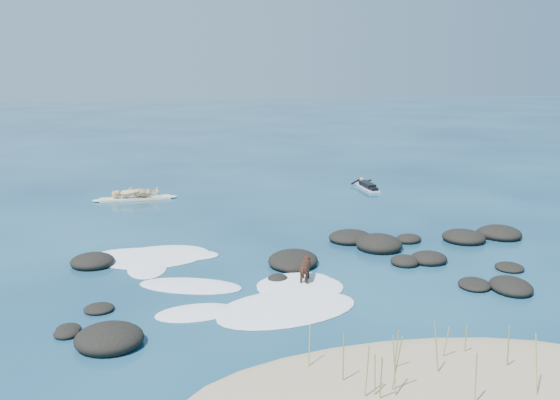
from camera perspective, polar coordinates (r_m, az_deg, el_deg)
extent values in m
plane|color=#0A2642|center=(18.87, 2.69, -5.24)|extent=(160.00, 160.00, 0.00)
ellipsoid|color=#9E8966|center=(11.77, 13.40, -17.10)|extent=(9.00, 4.40, 0.60)
cylinder|color=olive|center=(12.52, 14.90, -12.70)|extent=(0.10, 0.11, 0.77)
cylinder|color=olive|center=(11.91, 2.70, -13.37)|extent=(0.10, 0.20, 0.86)
cylinder|color=olive|center=(11.78, 14.14, -13.30)|extent=(0.17, 0.04, 1.15)
cylinder|color=olive|center=(10.93, 10.43, -15.08)|extent=(0.10, 0.12, 1.21)
cylinder|color=olive|center=(12.85, 16.61, -12.28)|extent=(0.08, 0.13, 0.71)
cylinder|color=olive|center=(11.70, 22.40, -14.03)|extent=(0.07, 0.29, 1.15)
cylinder|color=olive|center=(11.01, 10.59, -14.84)|extent=(0.10, 0.25, 1.21)
cylinder|color=olive|center=(10.83, 7.94, -15.63)|extent=(0.08, 0.05, 1.09)
cylinder|color=olive|center=(10.76, 9.21, -16.08)|extent=(0.11, 0.26, 1.00)
cylinder|color=olive|center=(11.03, 17.45, -15.65)|extent=(0.07, 0.05, 1.07)
cylinder|color=olive|center=(11.81, 10.58, -13.55)|extent=(0.06, 0.24, 0.95)
cylinder|color=olive|center=(10.94, 8.67, -15.90)|extent=(0.05, 0.06, 0.90)
cylinder|color=olive|center=(12.41, 20.13, -12.71)|extent=(0.16, 0.20, 0.99)
cylinder|color=olive|center=(11.24, 5.81, -14.45)|extent=(0.07, 0.15, 1.09)
ellipsoid|color=black|center=(18.90, -16.77, -5.40)|extent=(1.40, 1.40, 0.45)
ellipsoid|color=black|center=(17.21, 17.35, -7.38)|extent=(1.14, 1.24, 0.25)
ellipsoid|color=black|center=(20.04, 9.43, -4.15)|extent=(1.04, 1.21, 0.25)
ellipsoid|color=black|center=(14.66, -18.78, -11.11)|extent=(0.71, 0.73, 0.18)
ellipsoid|color=black|center=(14.43, -18.94, -11.46)|extent=(0.74, 0.73, 0.21)
ellipsoid|color=black|center=(18.91, 13.43, -5.23)|extent=(1.27, 1.21, 0.40)
ellipsoid|color=black|center=(22.17, 19.10, -2.90)|extent=(1.56, 1.44, 0.49)
ellipsoid|color=black|center=(13.71, -15.35, -12.13)|extent=(1.74, 1.70, 0.56)
ellipsoid|color=black|center=(22.25, 19.50, -2.88)|extent=(1.52, 1.63, 0.48)
ellipsoid|color=black|center=(15.55, -16.22, -9.52)|extent=(0.82, 0.80, 0.20)
ellipsoid|color=black|center=(16.91, -0.21, -7.18)|extent=(0.73, 0.76, 0.20)
ellipsoid|color=black|center=(18.94, 20.24, -5.80)|extent=(1.03, 1.08, 0.21)
ellipsoid|color=black|center=(18.17, 1.20, -5.54)|extent=(2.02, 2.19, 0.48)
ellipsoid|color=black|center=(19.88, 9.04, -4.01)|extent=(1.70, 1.76, 0.60)
ellipsoid|color=black|center=(20.66, 6.44, -3.42)|extent=(1.86, 1.81, 0.44)
ellipsoid|color=black|center=(21.37, 16.45, -3.29)|extent=(1.80, 1.83, 0.47)
ellipsoid|color=black|center=(18.53, 11.32, -5.53)|extent=(0.93, 0.97, 0.36)
ellipsoid|color=black|center=(20.87, 11.66, -3.52)|extent=(1.18, 1.11, 0.31)
ellipsoid|color=black|center=(17.25, 20.35, -7.42)|extent=(1.20, 1.44, 0.41)
ellipsoid|color=white|center=(16.73, 1.32, -7.55)|extent=(2.42, 1.97, 0.12)
ellipsoid|color=white|center=(14.98, 0.73, -10.02)|extent=(3.94, 2.77, 0.12)
ellipsoid|color=white|center=(16.66, -8.19, -7.78)|extent=(3.03, 2.15, 0.12)
ellipsoid|color=white|center=(19.23, -11.23, -5.11)|extent=(3.62, 2.80, 0.12)
ellipsoid|color=white|center=(15.65, 0.21, -9.00)|extent=(3.39, 1.98, 0.12)
ellipsoid|color=white|center=(22.11, 17.25, -3.12)|extent=(1.17, 1.10, 0.12)
ellipsoid|color=white|center=(18.19, -12.06, -6.17)|extent=(1.16, 1.84, 0.12)
ellipsoid|color=white|center=(16.43, 1.87, -7.95)|extent=(2.41, 2.17, 0.12)
ellipsoid|color=white|center=(19.44, -11.09, -4.90)|extent=(4.00, 2.32, 0.12)
ellipsoid|color=white|center=(14.95, -7.72, -10.19)|extent=(2.01, 1.26, 0.12)
ellipsoid|color=white|center=(16.82, 2.19, -7.45)|extent=(1.10, 0.90, 0.12)
cube|color=beige|center=(27.26, -13.09, 0.12)|extent=(2.98, 0.73, 0.10)
ellipsoid|color=beige|center=(27.32, -9.99, 0.29)|extent=(0.60, 0.36, 0.11)
ellipsoid|color=beige|center=(27.28, -16.19, -0.04)|extent=(0.60, 0.36, 0.11)
imported|color=tan|center=(27.07, -13.19, 2.21)|extent=(0.49, 0.72, 1.92)
cube|color=silver|center=(29.15, 7.99, 1.11)|extent=(0.51, 2.10, 0.08)
ellipsoid|color=silver|center=(30.11, 7.28, 1.49)|extent=(0.26, 0.46, 0.08)
cube|color=black|center=(29.12, 7.99, 1.38)|extent=(0.40, 1.29, 0.21)
sphere|color=#B87661|center=(29.78, 7.49, 1.87)|extent=(0.22, 0.22, 0.22)
cylinder|color=black|center=(29.84, 6.91, 1.67)|extent=(0.51, 0.29, 0.24)
cylinder|color=black|center=(30.03, 7.87, 1.71)|extent=(0.52, 0.28, 0.24)
cube|color=black|center=(28.48, 8.50, 1.04)|extent=(0.33, 0.53, 0.13)
cylinder|color=black|center=(16.59, 2.29, -6.12)|extent=(0.44, 0.59, 0.26)
sphere|color=black|center=(16.81, 2.39, -5.86)|extent=(0.35, 0.35, 0.27)
sphere|color=black|center=(16.36, 2.18, -6.39)|extent=(0.32, 0.32, 0.25)
sphere|color=black|center=(16.93, 2.46, -5.40)|extent=(0.25, 0.25, 0.19)
cone|color=black|center=(17.04, 2.51, -5.33)|extent=(0.14, 0.15, 0.10)
cone|color=black|center=(16.90, 2.29, -5.15)|extent=(0.11, 0.09, 0.09)
cone|color=black|center=(16.89, 2.63, -5.17)|extent=(0.11, 0.09, 0.09)
cylinder|color=black|center=(16.86, 2.13, -6.81)|extent=(0.08, 0.08, 0.35)
cylinder|color=black|center=(16.84, 2.60, -6.83)|extent=(0.08, 0.08, 0.35)
cylinder|color=black|center=(16.51, 1.96, -7.23)|extent=(0.08, 0.08, 0.35)
cylinder|color=black|center=(16.50, 2.44, -7.25)|extent=(0.08, 0.08, 0.35)
cylinder|color=black|center=(16.23, 2.13, -6.37)|extent=(0.14, 0.25, 0.15)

